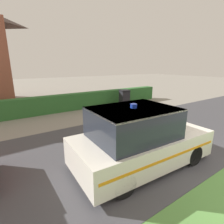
# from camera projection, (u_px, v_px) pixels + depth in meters

# --- Properties ---
(road_strip) EXTENTS (28.00, 5.56, 0.01)m
(road_strip) POSITION_uv_depth(u_px,v_px,m) (141.00, 139.00, 6.80)
(road_strip) COLOR #424247
(road_strip) RESTS_ON ground
(garden_hedge) EXTENTS (15.60, 0.61, 1.03)m
(garden_hedge) POSITION_uv_depth(u_px,v_px,m) (60.00, 103.00, 10.68)
(garden_hedge) COLOR #2D662D
(garden_hedge) RESTS_ON ground
(police_car) EXTENTS (4.01, 2.03, 1.81)m
(police_car) POSITION_uv_depth(u_px,v_px,m) (139.00, 139.00, 4.83)
(police_car) COLOR black
(police_car) RESTS_ON road_strip
(wheelie_bin) EXTENTS (0.72, 0.81, 1.15)m
(wheelie_bin) POSITION_uv_depth(u_px,v_px,m) (124.00, 98.00, 11.98)
(wheelie_bin) COLOR black
(wheelie_bin) RESTS_ON ground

